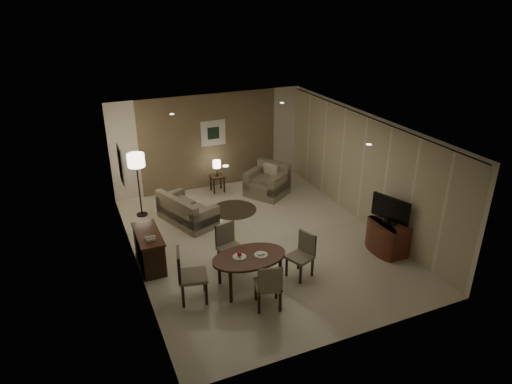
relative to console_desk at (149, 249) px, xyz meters
name	(u,v)px	position (x,y,z in m)	size (l,w,h in m)	color
room_shell	(252,181)	(2.49, 0.40, 0.98)	(5.50, 7.00, 2.70)	beige
taupe_accent	(210,142)	(2.49, 3.48, 0.98)	(3.96, 0.03, 2.70)	#7B6B4C
curtain_wall	(362,171)	(5.17, 0.00, 0.95)	(0.08, 6.70, 2.58)	beige
curtain_rod	(368,117)	(5.17, 0.00, 2.27)	(0.03, 0.03, 6.80)	black
art_back_frame	(213,133)	(2.59, 3.46, 1.23)	(0.72, 0.03, 0.72)	silver
art_back_canvas	(213,133)	(2.59, 3.44, 1.23)	(0.34, 0.01, 0.34)	black
art_left_frame	(121,165)	(-0.23, 1.20, 1.48)	(0.03, 0.60, 0.80)	silver
art_left_canvas	(122,165)	(-0.21, 1.20, 1.48)	(0.01, 0.46, 0.64)	gray
downlight_nl	(226,166)	(1.09, -1.80, 2.31)	(0.10, 0.10, 0.01)	white
downlight_nr	(369,144)	(3.89, -1.80, 2.31)	(0.10, 0.10, 0.01)	white
downlight_fl	(172,114)	(1.09, 1.80, 2.31)	(0.10, 0.10, 0.01)	white
downlight_fr	(282,103)	(3.89, 1.80, 2.31)	(0.10, 0.10, 0.01)	white
console_desk	(149,249)	(0.00, 0.00, 0.00)	(0.48, 1.20, 0.75)	#4D2718
telephone	(150,238)	(0.00, -0.30, 0.43)	(0.20, 0.14, 0.09)	white
tv_cabinet	(388,237)	(4.89, -1.50, -0.03)	(0.48, 0.90, 0.70)	#5A281B
flat_tv	(391,210)	(4.87, -1.50, 0.65)	(0.06, 0.88, 0.60)	black
dining_table	(249,271)	(1.61, -1.52, -0.03)	(1.45, 0.91, 0.68)	#4D2718
chair_near	(268,284)	(1.69, -2.20, 0.10)	(0.46, 0.46, 0.95)	gray
chair_far	(231,248)	(1.51, -0.81, 0.11)	(0.47, 0.47, 0.97)	gray
chair_left	(193,275)	(0.52, -1.48, 0.15)	(0.51, 0.51, 1.04)	gray
chair_right	(300,257)	(2.66, -1.59, 0.08)	(0.44, 0.44, 0.91)	gray
plate_a	(239,257)	(1.43, -1.47, 0.31)	(0.26, 0.26, 0.02)	white
plate_b	(261,255)	(1.83, -1.57, 0.31)	(0.26, 0.26, 0.02)	white
fruit_apple	(239,254)	(1.43, -1.47, 0.37)	(0.09, 0.09, 0.09)	red
napkin	(261,254)	(1.83, -1.57, 0.34)	(0.12, 0.08, 0.03)	white
round_rug	(234,210)	(2.52, 1.74, -0.37)	(1.18, 1.18, 0.01)	#413A24
sofa	(187,208)	(1.24, 1.57, -0.01)	(0.78, 1.56, 0.73)	gray
armchair	(267,180)	(3.71, 2.26, 0.07)	(0.99, 0.94, 0.88)	gray
side_table	(217,183)	(2.52, 3.04, -0.14)	(0.38, 0.38, 0.48)	black
table_lamp	(217,167)	(2.52, 3.04, 0.35)	(0.22, 0.22, 0.50)	#FFEAC1
floor_lamp	(139,185)	(0.26, 2.39, 0.45)	(0.42, 0.42, 1.65)	#FFE5B7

